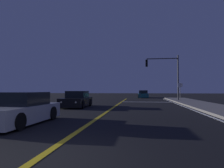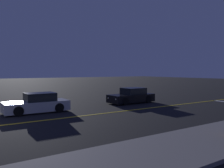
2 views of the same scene
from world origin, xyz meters
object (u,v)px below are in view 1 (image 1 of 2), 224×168
Objects in this scene: car_following_oncoming_black at (77,100)px; traffic_signal_near_right at (166,70)px; car_distant_tail_teal at (143,95)px; street_sign_corner at (180,89)px; car_far_approaching_silver at (21,110)px.

traffic_signal_near_right is at bearing -132.09° from car_following_oncoming_black.
car_distant_tail_teal is 2.14× the size of street_sign_corner.
street_sign_corner reaches higher than car_distant_tail_teal.
car_following_oncoming_black is (-0.23, 8.39, 0.00)m from car_far_approaching_silver.
street_sign_corner is at bearing -74.92° from car_distant_tail_teal.
car_following_oncoming_black is 0.89× the size of car_distant_tail_teal.
street_sign_corner is (1.17, -2.80, -2.39)m from traffic_signal_near_right.
car_far_approaching_silver is 1.96× the size of street_sign_corner.
car_distant_tail_teal is (5.83, 20.51, 0.00)m from car_following_oncoming_black.
car_following_oncoming_black and car_distant_tail_teal have the same top height.
car_following_oncoming_black is at bearing 49.23° from traffic_signal_near_right.
car_far_approaching_silver is 0.75× the size of traffic_signal_near_right.
street_sign_corner reaches higher than car_following_oncoming_black.
street_sign_corner is (9.49, 15.51, 0.92)m from car_far_approaching_silver.
car_following_oncoming_black is at bearing -107.01° from car_distant_tail_teal.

